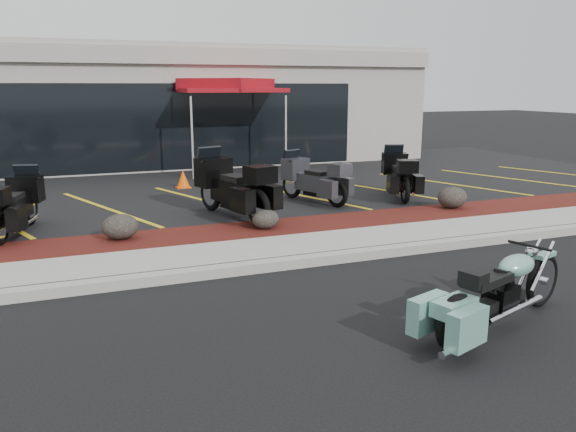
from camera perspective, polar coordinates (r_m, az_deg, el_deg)
name	(u,v)px	position (r m, az deg, el deg)	size (l,w,h in m)	color
ground	(299,288)	(7.82, 1.16, -7.33)	(90.00, 90.00, 0.00)	black
curb	(277,264)	(8.59, -1.09, -4.90)	(24.00, 0.25, 0.15)	gray
sidewalk	(263,252)	(9.22, -2.57, -3.64)	(24.00, 1.20, 0.15)	gray
mulch_bed	(242,234)	(10.33, -4.67, -1.81)	(24.00, 1.20, 0.16)	#37120C
upper_lot	(186,186)	(15.47, -10.30, 3.02)	(26.00, 9.60, 0.15)	black
dealership_building	(151,106)	(21.45, -13.71, 10.81)	(18.00, 8.16, 4.00)	gray
boulder_left	(120,227)	(10.01, -16.68, -1.05)	(0.62, 0.51, 0.44)	black
boulder_mid	(265,219)	(10.31, -2.30, -0.31)	(0.51, 0.42, 0.36)	black
boulder_right	(452,197)	(12.55, 16.36, 1.83)	(0.65, 0.54, 0.46)	black
hero_cruiser	(543,272)	(7.71, 24.47, -5.24)	(2.61, 0.66, 0.92)	#6CA897
touring_black_front	(29,195)	(11.66, -24.85, 1.99)	(1.98, 0.76, 1.15)	black
touring_black_mid	(210,179)	(11.87, -7.91, 3.76)	(2.34, 0.89, 1.36)	black
touring_grey	(292,174)	(13.11, 0.39, 4.29)	(1.96, 0.75, 1.14)	#313136
touring_black_rear	(393,168)	(14.13, 10.64, 4.79)	(2.03, 0.77, 1.18)	black
traffic_cone	(183,179)	(14.78, -10.61, 3.71)	(0.35, 0.35, 0.45)	#E55307
popup_canopy	(227,87)	(17.65, -6.24, 12.89)	(3.11, 3.11, 2.79)	silver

